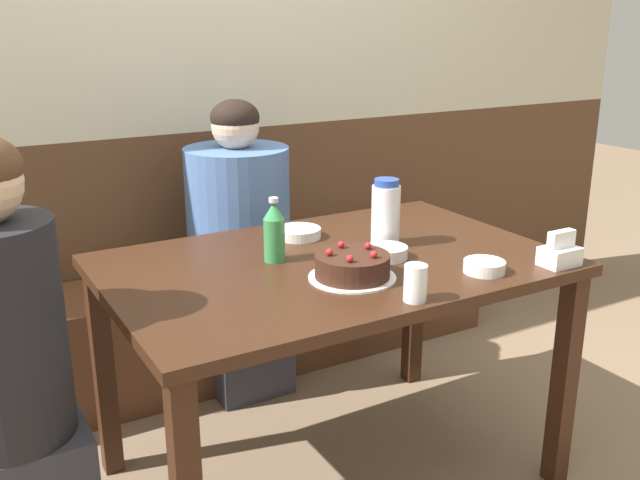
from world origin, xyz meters
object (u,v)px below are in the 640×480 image
Objects in this scene: birthday_cake at (352,267)px; bowl_side_dish at (484,267)px; water_pitcher at (386,213)px; person_teal_shirt at (7,391)px; glass_water_tall at (415,283)px; person_pale_blue_shirt at (239,250)px; bench_seat at (229,321)px; soju_bottle at (274,231)px; bowl_soup_white at (387,252)px; napkin_holder at (560,253)px; bowl_rice_small at (299,233)px.

birthday_cake is 2.07× the size of bowl_side_dish.
water_pitcher is 0.18× the size of person_teal_shirt.
person_pale_blue_shirt is (-0.02, 1.08, -0.22)m from glass_water_tall.
water_pitcher is at bearing -74.54° from bench_seat.
soju_bottle is at bearing -13.81° from person_pale_blue_shirt.
water_pitcher is 1.73× the size of bowl_soup_white.
napkin_holder reaches higher than birthday_cake.
water_pitcher is at bearing 57.76° from bowl_soup_white.
bowl_side_dish is (0.32, -1.14, 0.54)m from bench_seat.
soju_bottle is (-0.15, -0.75, 0.61)m from bench_seat.
bowl_side_dish is 1.22× the size of glass_water_tall.
water_pitcher is at bearing 64.41° from glass_water_tall.
water_pitcher is 1.81× the size of bowl_side_dish.
person_teal_shirt is at bearing -174.00° from soju_bottle.
person_pale_blue_shirt is at bearing 92.46° from bowl_rice_small.
soju_bottle is 0.49m from glass_water_tall.
bowl_soup_white is 0.34m from bowl_rice_small.
napkin_holder is at bearing -51.52° from water_pitcher.
glass_water_tall is at bearing -113.06° from bowl_soup_white.
person_teal_shirt is (-1.08, 0.07, -0.20)m from bowl_soup_white.
soju_bottle reaches higher than bowl_rice_small.
glass_water_tall is 0.08× the size of person_pale_blue_shirt.
bowl_soup_white is at bearing -3.51° from person_teal_shirt.
napkin_holder is at bearing -37.44° from bowl_soup_white.
bowl_rice_small is 0.13× the size of person_pale_blue_shirt.
bowl_soup_white is at bearing 11.17° from person_pale_blue_shirt.
person_teal_shirt reaches higher than person_pale_blue_shirt.
bowl_soup_white is 1.05× the size of bowl_side_dish.
napkin_holder is at bearing -15.57° from bowl_side_dish.
person_pale_blue_shirt is at bearing 107.57° from bowl_side_dish.
person_pale_blue_shirt is at bearing 101.17° from bowl_soup_white.
person_pale_blue_shirt is (-0.22, 0.66, -0.27)m from water_pitcher.
water_pitcher is at bearing 2.15° from person_teal_shirt.
birthday_cake is at bearing -10.17° from person_teal_shirt.
glass_water_tall reaches higher than bench_seat.
soju_bottle reaches higher than birthday_cake.
person_teal_shirt is at bearing -165.24° from bowl_rice_small.
bowl_soup_white is 0.85× the size of bowl_rice_small.
soju_bottle reaches higher than bowl_soup_white.
birthday_cake is 0.62m from napkin_holder.
bowl_rice_small is at bearing 112.71° from bowl_soup_white.
water_pitcher reaches higher than birthday_cake.
person_teal_shirt is (-0.94, 0.38, -0.23)m from glass_water_tall.
person_pale_blue_shirt is (0.03, 0.86, -0.21)m from birthday_cake.
person_pale_blue_shirt reaches higher than bowl_side_dish.
person_pale_blue_shirt is (0.15, 0.62, -0.26)m from soju_bottle.
bench_seat is at bearing 88.05° from birthday_cake.
bowl_soup_white is 0.11× the size of person_pale_blue_shirt.
soju_bottle reaches higher than bench_seat.
person_pale_blue_shirt reaches higher than bench_seat.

